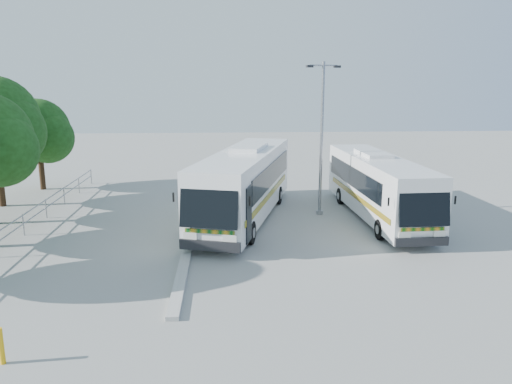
{
  "coord_description": "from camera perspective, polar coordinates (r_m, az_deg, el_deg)",
  "views": [
    {
      "loc": [
        -0.66,
        -19.73,
        6.97
      ],
      "look_at": [
        0.75,
        2.87,
        1.94
      ],
      "focal_mm": 35.0,
      "sensor_mm": 36.0,
      "label": 1
    }
  ],
  "objects": [
    {
      "name": "coach_adjacent",
      "position": [
        26.47,
        13.75,
        0.75
      ],
      "size": [
        2.75,
        11.46,
        3.16
      ],
      "rotation": [
        0.0,
        0.0,
        0.04
      ],
      "color": "silver",
      "rests_on": "ground"
    },
    {
      "name": "coach_main",
      "position": [
        25.5,
        -1.28,
        1.09
      ],
      "size": [
        5.76,
        12.81,
        3.5
      ],
      "rotation": [
        0.0,
        0.0,
        -0.27
      ],
      "color": "white",
      "rests_on": "ground"
    },
    {
      "name": "bollard",
      "position": [
        14.56,
        -27.11,
        -15.4
      ],
      "size": [
        0.16,
        0.16,
        0.97
      ],
      "primitive_type": "cylinder",
      "rotation": [
        0.0,
        0.0,
        0.19
      ],
      "color": "#E8A70D",
      "rests_on": "ground"
    },
    {
      "name": "kerb_divider",
      "position": [
        22.86,
        -7.55,
        -5.14
      ],
      "size": [
        0.4,
        16.0,
        0.15
      ],
      "primitive_type": "cube",
      "color": "#B2B2AD",
      "rests_on": "ground"
    },
    {
      "name": "tree_far_e",
      "position": [
        35.27,
        -23.55,
        6.48
      ],
      "size": [
        4.54,
        4.28,
        5.92
      ],
      "color": "#382314",
      "rests_on": "ground"
    },
    {
      "name": "railing",
      "position": [
        26.25,
        -24.31,
        -2.34
      ],
      "size": [
        0.06,
        22.0,
        1.0
      ],
      "color": "gray",
      "rests_on": "ground"
    },
    {
      "name": "lamppost",
      "position": [
        26.25,
        7.52,
        6.78
      ],
      "size": [
        1.89,
        0.8,
        7.95
      ],
      "rotation": [
        0.0,
        0.0,
        0.33
      ],
      "color": "gray",
      "rests_on": "ground"
    },
    {
      "name": "ground",
      "position": [
        20.94,
        -1.58,
        -6.92
      ],
      "size": [
        100.0,
        100.0,
        0.0
      ],
      "primitive_type": "plane",
      "color": "gray",
      "rests_on": "ground"
    }
  ]
}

